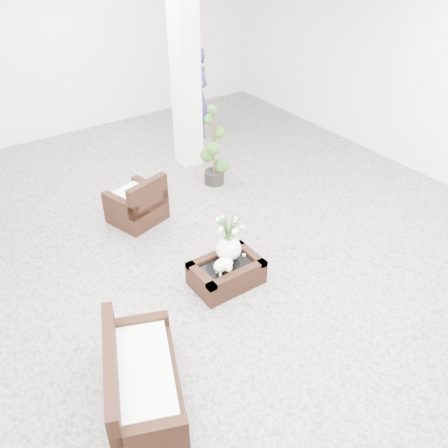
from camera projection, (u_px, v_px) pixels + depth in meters
ground at (220, 256)px, 6.90m from camera, size 11.00×11.00×0.00m
column at (185, 71)px, 8.38m from camera, size 0.40×0.40×3.50m
coffee_table at (226, 274)px, 6.35m from camera, size 0.90×0.60×0.31m
sheep_figurine at (223, 266)px, 6.07m from camera, size 0.28×0.23×0.21m
planter_narcissus at (228, 233)px, 6.15m from camera, size 0.44×0.44×0.80m
tealight at (244, 255)px, 6.40m from camera, size 0.04×0.04×0.03m
armchair at (135, 198)px, 7.47m from camera, size 0.91×0.89×0.79m
loveseat at (143, 375)px, 4.74m from camera, size 1.16×1.58×0.76m
topiary at (214, 146)px, 8.27m from camera, size 0.39×0.39×1.45m
shopper at (197, 94)px, 9.87m from camera, size 0.49×0.70×1.83m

